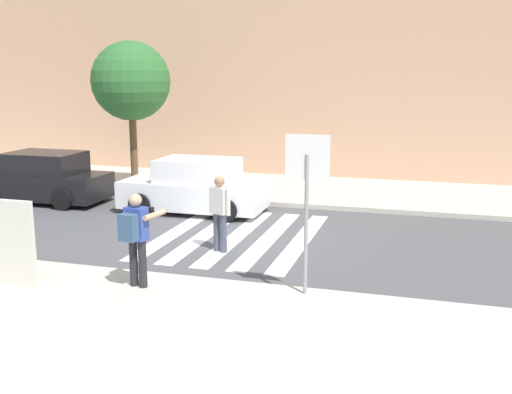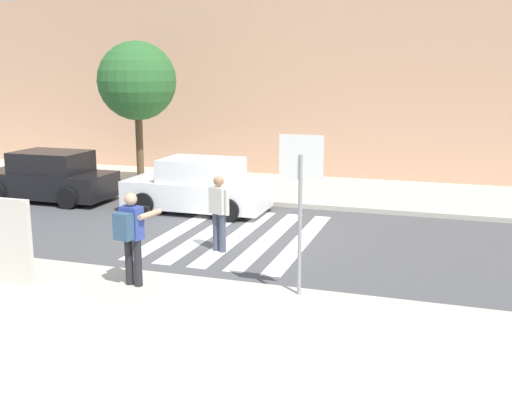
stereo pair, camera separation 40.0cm
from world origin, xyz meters
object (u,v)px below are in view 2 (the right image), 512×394
at_px(pedestrian_crossing, 219,209).
at_px(parked_car_black, 50,177).
at_px(stop_sign, 301,179).
at_px(photographer_with_backpack, 131,231).
at_px(street_tree_west, 137,81).
at_px(parked_car_white, 198,187).
at_px(advertising_board, 6,241).

distance_m(pedestrian_crossing, parked_car_black, 7.82).
xyz_separation_m(stop_sign, photographer_with_backpack, (-2.99, -0.53, -1.02)).
height_order(stop_sign, street_tree_west, street_tree_west).
distance_m(parked_car_white, street_tree_west, 4.65).
bearing_deg(pedestrian_crossing, street_tree_west, 132.13).
bearing_deg(photographer_with_backpack, parked_car_black, 135.68).
xyz_separation_m(parked_car_white, advertising_board, (-0.85, -6.87, 0.21)).
xyz_separation_m(photographer_with_backpack, parked_car_black, (-6.47, 6.32, -0.44)).
bearing_deg(parked_car_black, street_tree_west, 44.90).
xyz_separation_m(stop_sign, parked_car_black, (-9.45, 5.78, -1.46)).
xyz_separation_m(pedestrian_crossing, street_tree_west, (-4.96, 5.49, 2.67)).
bearing_deg(stop_sign, street_tree_west, 133.30).
bearing_deg(stop_sign, parked_car_white, 127.35).
distance_m(stop_sign, photographer_with_backpack, 3.20).
xyz_separation_m(stop_sign, advertising_board, (-5.26, -1.09, -1.25)).
height_order(stop_sign, parked_car_white, stop_sign).
height_order(pedestrian_crossing, street_tree_west, street_tree_west).
relative_size(stop_sign, photographer_with_backpack, 1.63).
distance_m(stop_sign, advertising_board, 5.52).
distance_m(stop_sign, parked_car_black, 11.18).
relative_size(stop_sign, pedestrian_crossing, 1.63).
distance_m(pedestrian_crossing, parked_car_white, 3.97).
bearing_deg(photographer_with_backpack, street_tree_west, 117.75).
relative_size(pedestrian_crossing, street_tree_west, 0.36).
height_order(pedestrian_crossing, parked_car_black, pedestrian_crossing).
bearing_deg(advertising_board, parked_car_white, 82.95).
bearing_deg(parked_car_white, photographer_with_backpack, -77.25).
xyz_separation_m(pedestrian_crossing, parked_car_white, (-1.99, 3.43, -0.25)).
bearing_deg(stop_sign, pedestrian_crossing, 135.88).
bearing_deg(photographer_with_backpack, stop_sign, 10.08).
bearing_deg(street_tree_west, pedestrian_crossing, -47.87).
bearing_deg(advertising_board, parked_car_black, 121.35).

